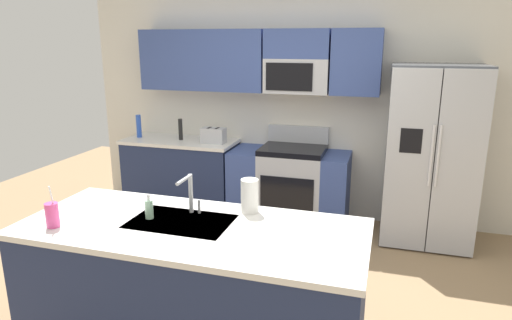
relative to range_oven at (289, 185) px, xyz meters
The scene contains 13 objects.
ground_plane 1.86m from the range_oven, 90.18° to the right, with size 9.00×9.00×0.00m, color #997A56.
kitchen_wall_unit 1.08m from the range_oven, 117.93° to the left, with size 5.20×0.43×2.60m.
back_counter 1.38m from the range_oven, behind, with size 1.38×0.63×0.90m.
range_oven is the anchor object (origin of this frame).
refrigerator 1.58m from the range_oven, ahead, with size 0.90×0.76×1.85m.
island_counter 2.39m from the range_oven, 93.04° to the right, with size 2.28×0.96×0.90m.
toaster 1.07m from the range_oven, behind, with size 0.28×0.16×0.18m.
pepper_mill 1.49m from the range_oven, behind, with size 0.05×0.05×0.26m, color black.
bottle_blue 2.02m from the range_oven, behind, with size 0.06×0.06×0.28m, color blue.
sink_faucet 2.29m from the range_oven, 95.73° to the right, with size 0.08×0.21×0.28m.
drink_cup_pink 2.89m from the range_oven, 110.17° to the right, with size 0.08×0.08×0.28m.
soap_dispenser 2.45m from the range_oven, 100.92° to the right, with size 0.06×0.06×0.17m.
paper_towel_roll 2.13m from the range_oven, 85.36° to the right, with size 0.12×0.12×0.24m, color white.
Camera 1 is at (1.07, -3.06, 2.07)m, focal length 31.37 mm.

